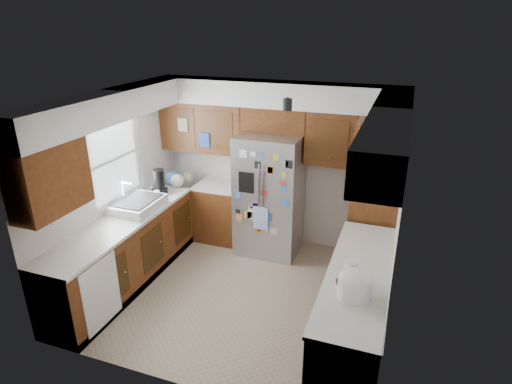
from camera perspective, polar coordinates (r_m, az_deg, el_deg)
floor at (r=5.70m, az=-2.12°, el=-13.20°), size 3.60×3.60×0.00m
room_shell at (r=5.24m, az=-2.01°, el=5.79°), size 3.64×3.24×2.52m
left_counter_run at (r=6.06m, az=-14.22°, el=-6.85°), size 1.36×3.20×0.92m
right_counter_run at (r=4.80m, az=13.08°, el=-15.34°), size 0.63×2.25×0.92m
pantry at (r=5.90m, az=15.67°, el=-0.85°), size 0.60×0.90×2.15m
fridge at (r=6.26m, az=1.82°, el=-0.38°), size 0.90×0.79×1.80m
bridge_cabinet at (r=6.15m, az=2.60°, el=9.69°), size 0.96×0.34×0.35m
fridge_top_items at (r=6.09m, az=1.62°, el=12.57°), size 0.89×0.38×0.31m
sink_assembly at (r=5.95m, az=-15.46°, el=-1.57°), size 0.52×0.70×0.37m
left_counter_clutter at (r=6.48m, az=-11.73°, el=1.36°), size 0.34×0.84×0.38m
rice_cooker at (r=4.07m, az=13.04°, el=-11.78°), size 0.32×0.31×0.28m
paper_towel at (r=4.20m, az=12.48°, el=-10.62°), size 0.12×0.12×0.28m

